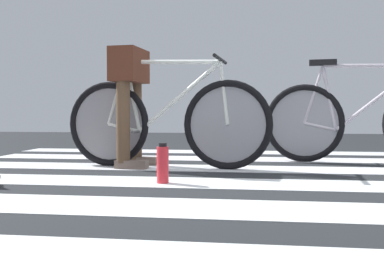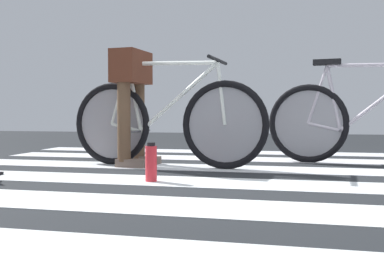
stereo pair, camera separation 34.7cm
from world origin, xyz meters
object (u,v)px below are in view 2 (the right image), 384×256
Objects in this scene: bicycle_1_of_2 at (165,121)px; water_bottle at (151,163)px; cyclist_1_of_2 at (132,91)px; bicycle_2_of_2 at (368,121)px.

bicycle_1_of_2 reaches higher than water_bottle.
cyclist_1_of_2 is 2.06m from bicycle_2_of_2.
cyclist_1_of_2 is at bearing 117.82° from water_bottle.
bicycle_1_of_2 is 0.40m from cyclist_1_of_2.
water_bottle is (0.14, -0.81, -0.26)m from bicycle_1_of_2.
bicycle_2_of_2 is at bearing 40.67° from water_bottle.
cyclist_1_of_2 is 1.08m from water_bottle.
cyclist_1_of_2 is 3.80× the size of water_bottle.
bicycle_2_of_2 is 2.05m from water_bottle.
cyclist_1_of_2 is at bearing -180.00° from bicycle_1_of_2.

